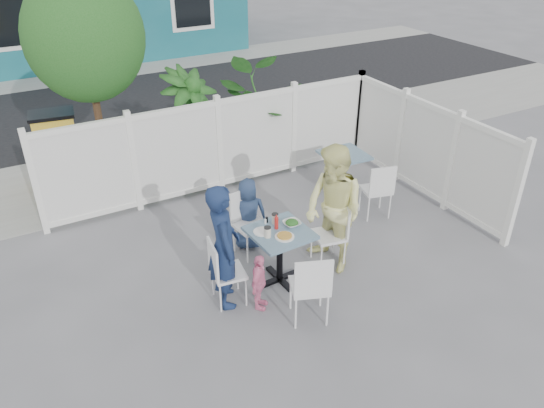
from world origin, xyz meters
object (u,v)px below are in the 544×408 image
utility_cabinet (59,150)px  chair_left (222,268)px  spare_table (344,163)px  toddler (259,282)px  chair_near (311,284)px  main_table (280,243)px  man (224,246)px  chair_back (248,218)px  chair_right (334,229)px  woman (334,210)px  boy (248,214)px

utility_cabinet → chair_left: 4.50m
spare_table → toddler: bearing=-143.8°
spare_table → toddler: size_ratio=0.97×
spare_table → chair_near: chair_near is taller
main_table → spare_table: main_table is taller
utility_cabinet → man: 4.50m
utility_cabinet → chair_left: bearing=-67.6°
chair_back → man: man is taller
chair_right → man: 1.66m
spare_table → woman: (-1.35, -1.61, 0.31)m
chair_left → boy: bearing=146.7°
chair_back → chair_left: bearing=40.5°
woman → boy: bearing=-148.8°
chair_right → man: size_ratio=0.56×
utility_cabinet → chair_near: bearing=-62.3°
chair_right → woman: 0.36m
woman → chair_left: bearing=-97.4°
utility_cabinet → chair_near: size_ratio=1.28×
chair_near → toddler: bearing=148.9°
main_table → woman: 0.83m
chair_left → woman: size_ratio=0.50×
chair_back → boy: bearing=-129.6°
boy → utility_cabinet: bearing=-40.4°
main_table → man: bearing=-178.6°
spare_table → utility_cabinet: bearing=145.9°
chair_right → man: man is taller
woman → main_table: bearing=-100.4°
chair_back → man: size_ratio=0.57×
chair_right → main_table: bearing=101.7°
spare_table → man: 3.32m
chair_near → woman: woman is taller
spare_table → chair_right: chair_right is taller
main_table → boy: (0.02, 0.92, -0.06)m
chair_back → utility_cabinet: bearing=-68.8°
spare_table → boy: (-2.11, -0.64, -0.04)m
chair_right → toddler: chair_right is taller
chair_right → boy: boy is taller
chair_right → toddler: size_ratio=1.20×
spare_table → chair_right: 2.01m
spare_table → chair_left: 3.35m
main_table → chair_near: (-0.08, -0.86, -0.03)m
chair_right → chair_back: (-0.90, 0.82, 0.01)m
boy → man: bearing=69.2°
woman → chair_near: bearing=-53.5°
spare_table → boy: size_ratio=0.69×
chair_right → toddler: (-1.34, -0.35, -0.15)m
chair_near → chair_left: bearing=153.1°
utility_cabinet → man: size_ratio=0.76×
utility_cabinet → woman: 5.16m
chair_left → chair_near: (0.74, -0.83, 0.05)m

